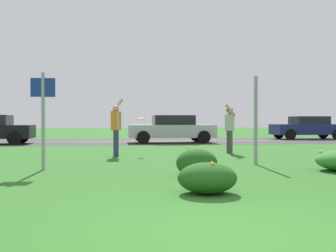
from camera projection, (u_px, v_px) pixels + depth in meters
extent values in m
plane|color=#2D6B23|center=(148.00, 156.00, 13.55)|extent=(120.00, 120.00, 0.00)
cube|color=#38383A|center=(133.00, 141.00, 23.07)|extent=(120.00, 7.58, 0.01)
cube|color=yellow|center=(133.00, 141.00, 23.07)|extent=(120.00, 0.16, 0.00)
sphere|color=yellow|center=(320.00, 152.00, 9.71)|extent=(0.09, 0.09, 0.09)
ellipsoid|color=#1E5619|center=(207.00, 178.00, 6.48)|extent=(0.94, 0.88, 0.49)
sphere|color=gold|center=(197.00, 167.00, 6.61)|extent=(0.09, 0.09, 0.09)
sphere|color=gold|center=(193.00, 171.00, 6.78)|extent=(0.07, 0.07, 0.07)
sphere|color=gold|center=(212.00, 164.00, 6.36)|extent=(0.08, 0.08, 0.08)
ellipsoid|color=#1E5619|center=(197.00, 163.00, 8.34)|extent=(0.84, 0.87, 0.58)
sphere|color=yellow|center=(188.00, 148.00, 8.14)|extent=(0.05, 0.05, 0.05)
sphere|color=yellow|center=(205.00, 157.00, 8.40)|extent=(0.06, 0.06, 0.06)
sphere|color=yellow|center=(206.00, 163.00, 7.98)|extent=(0.06, 0.06, 0.06)
sphere|color=yellow|center=(187.00, 154.00, 8.41)|extent=(0.07, 0.07, 0.07)
cube|color=#93969B|center=(43.00, 121.00, 9.61)|extent=(0.07, 0.10, 2.28)
cube|color=navy|center=(43.00, 87.00, 9.57)|extent=(0.56, 0.03, 0.44)
cube|color=#93969B|center=(256.00, 120.00, 10.81)|extent=(0.07, 0.10, 2.33)
cylinder|color=orange|center=(116.00, 121.00, 13.29)|extent=(0.34, 0.34, 0.60)
sphere|color=tan|center=(116.00, 108.00, 13.28)|extent=(0.21, 0.21, 0.21)
cylinder|color=navy|center=(115.00, 143.00, 13.38)|extent=(0.14, 0.14, 0.85)
cylinder|color=navy|center=(117.00, 143.00, 13.22)|extent=(0.14, 0.14, 0.85)
cylinder|color=tan|center=(117.00, 106.00, 13.49)|extent=(0.44, 0.17, 0.50)
cylinder|color=tan|center=(118.00, 121.00, 13.11)|extent=(0.13, 0.11, 0.57)
cylinder|color=#B2B2B7|center=(230.00, 123.00, 14.57)|extent=(0.34, 0.34, 0.57)
sphere|color=tan|center=(230.00, 112.00, 14.56)|extent=(0.21, 0.21, 0.21)
cylinder|color=#4C4742|center=(231.00, 142.00, 14.50)|extent=(0.14, 0.14, 0.81)
cylinder|color=#4C4742|center=(229.00, 142.00, 14.66)|extent=(0.14, 0.14, 0.81)
cylinder|color=tan|center=(230.00, 110.00, 14.35)|extent=(0.44, 0.17, 0.45)
cylinder|color=tan|center=(227.00, 123.00, 14.75)|extent=(0.12, 0.11, 0.54)
cylinder|color=red|center=(230.00, 110.00, 14.56)|extent=(0.22, 0.22, 0.07)
cylinder|color=red|center=(227.00, 111.00, 14.53)|extent=(0.16, 0.16, 0.02)
cylinder|color=orange|center=(141.00, 118.00, 13.80)|extent=(0.26, 0.26, 0.06)
torus|color=orange|center=(141.00, 119.00, 13.80)|extent=(0.26, 0.26, 0.06)
cube|color=navy|center=(307.00, 129.00, 26.27)|extent=(4.50, 1.82, 0.66)
cube|color=black|center=(309.00, 120.00, 26.28)|extent=(2.10, 1.64, 0.52)
cylinder|color=black|center=(290.00, 134.00, 25.18)|extent=(0.66, 0.22, 0.66)
cylinder|color=black|center=(279.00, 134.00, 26.95)|extent=(0.66, 0.22, 0.66)
cylinder|color=black|center=(323.00, 133.00, 27.37)|extent=(0.66, 0.22, 0.66)
cube|color=#B7BABF|center=(171.00, 131.00, 21.63)|extent=(4.50, 1.82, 0.66)
cube|color=black|center=(173.00, 120.00, 21.64)|extent=(2.10, 1.64, 0.52)
cylinder|color=black|center=(143.00, 137.00, 20.54)|extent=(0.66, 0.22, 0.66)
cylinder|color=black|center=(141.00, 136.00, 22.31)|extent=(0.66, 0.22, 0.66)
cylinder|color=black|center=(204.00, 137.00, 20.96)|extent=(0.66, 0.22, 0.66)
cylinder|color=black|center=(197.00, 136.00, 22.73)|extent=(0.66, 0.22, 0.66)
cylinder|color=black|center=(14.00, 138.00, 19.70)|extent=(0.66, 0.22, 0.66)
cylinder|color=black|center=(22.00, 137.00, 21.46)|extent=(0.66, 0.22, 0.66)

